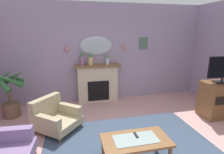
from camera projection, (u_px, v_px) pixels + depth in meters
The scene contains 16 objects.
wall_back at pixel (103, 53), 5.54m from camera, with size 7.28×0.10×2.94m, color #9E8CA8.
patterned_rug at pixel (131, 149), 3.36m from camera, with size 3.20×2.40×0.01m, color #38475B.
fireplace at pixel (98, 84), 5.50m from camera, with size 1.36×0.36×1.16m.
mantel_vase_centre at pixel (82, 59), 5.18m from camera, with size 0.12×0.12×0.42m.
mantel_vase_right at pixel (91, 59), 5.24m from camera, with size 0.14×0.14×0.39m.
mantel_vase_left at pixel (107, 59), 5.35m from camera, with size 0.11×0.11×0.34m.
wall_mirror at pixel (96, 45), 5.35m from camera, with size 0.96×0.06×0.56m, color #B2BCC6.
wall_sconce_left at pixel (67, 48), 5.13m from camera, with size 0.14×0.14×0.14m, color #D17066.
wall_sconce_right at pixel (124, 47), 5.50m from camera, with size 0.14×0.14×0.14m, color #D17066.
framed_picture at pixel (143, 43), 5.68m from camera, with size 0.28×0.03×0.36m, color #4C6B56.
coffee_table at pixel (136, 142), 2.92m from camera, with size 1.10×0.60×0.45m.
tv_remote at pixel (136, 135), 2.99m from camera, with size 0.04×0.16×0.02m, color black.
armchair_in_corner at pixel (55, 116), 3.97m from camera, with size 1.14×1.14×0.71m.
tv_cabinet at pixel (218, 99), 4.56m from camera, with size 0.80×0.57×0.90m.
tv_flatscreen at pixel (223, 69), 4.34m from camera, with size 0.84×0.24×0.65m.
potted_plant_tall_palm at pixel (9, 92), 4.48m from camera, with size 0.84×0.85×1.26m.
Camera 1 is at (-0.99, -2.56, 2.13)m, focal length 28.91 mm.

